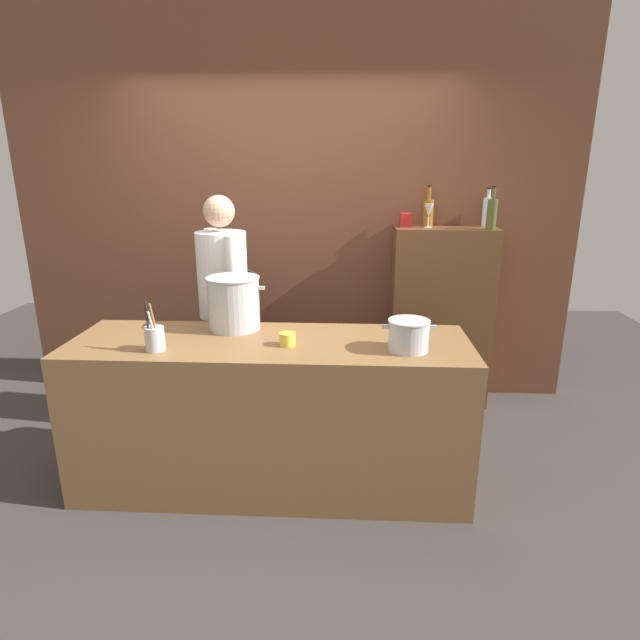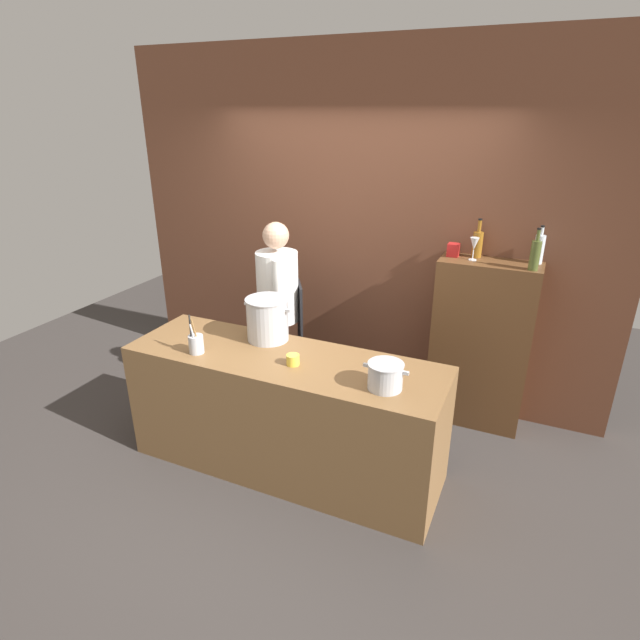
{
  "view_description": "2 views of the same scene",
  "coord_description": "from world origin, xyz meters",
  "px_view_note": "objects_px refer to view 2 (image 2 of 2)",
  "views": [
    {
      "loc": [
        0.43,
        -2.74,
        1.85
      ],
      "look_at": [
        0.27,
        0.3,
        0.94
      ],
      "focal_mm": 29.1,
      "sensor_mm": 36.0,
      "label": 1
    },
    {
      "loc": [
        1.52,
        -2.76,
        2.49
      ],
      "look_at": [
        0.09,
        0.42,
        1.03
      ],
      "focal_mm": 28.73,
      "sensor_mm": 36.0,
      "label": 2
    }
  ],
  "objects_px": {
    "stockpot_large": "(268,319)",
    "wine_bottle_olive": "(535,255)",
    "butter_jar": "(293,360)",
    "wine_bottle_amber": "(478,243)",
    "wine_glass_wide": "(474,245)",
    "chef": "(279,306)",
    "utensil_crock": "(196,344)",
    "stockpot_small": "(385,376)",
    "spice_tin_red": "(453,250)",
    "wine_bottle_clear": "(539,249)"
  },
  "relations": [
    {
      "from": "butter_jar",
      "to": "wine_bottle_amber",
      "type": "bearing_deg",
      "value": 55.59
    },
    {
      "from": "wine_bottle_clear",
      "to": "stockpot_large",
      "type": "bearing_deg",
      "value": -147.94
    },
    {
      "from": "wine_bottle_amber",
      "to": "wine_glass_wide",
      "type": "relative_size",
      "value": 1.72
    },
    {
      "from": "butter_jar",
      "to": "spice_tin_red",
      "type": "bearing_deg",
      "value": 59.89
    },
    {
      "from": "stockpot_large",
      "to": "wine_bottle_olive",
      "type": "distance_m",
      "value": 1.97
    },
    {
      "from": "stockpot_large",
      "to": "utensil_crock",
      "type": "xyz_separation_m",
      "value": [
        -0.34,
        -0.4,
        -0.09
      ]
    },
    {
      "from": "chef",
      "to": "wine_bottle_clear",
      "type": "height_order",
      "value": "wine_bottle_clear"
    },
    {
      "from": "chef",
      "to": "wine_bottle_amber",
      "type": "bearing_deg",
      "value": -99.91
    },
    {
      "from": "wine_bottle_olive",
      "to": "chef",
      "type": "bearing_deg",
      "value": -168.16
    },
    {
      "from": "spice_tin_red",
      "to": "stockpot_small",
      "type": "bearing_deg",
      "value": -94.48
    },
    {
      "from": "wine_bottle_clear",
      "to": "spice_tin_red",
      "type": "distance_m",
      "value": 0.62
    },
    {
      "from": "stockpot_small",
      "to": "wine_bottle_olive",
      "type": "distance_m",
      "value": 1.5
    },
    {
      "from": "wine_bottle_olive",
      "to": "butter_jar",
      "type": "bearing_deg",
      "value": -139.18
    },
    {
      "from": "stockpot_large",
      "to": "spice_tin_red",
      "type": "xyz_separation_m",
      "value": [
        1.11,
        1.02,
        0.39
      ]
    },
    {
      "from": "utensil_crock",
      "to": "wine_bottle_olive",
      "type": "distance_m",
      "value": 2.48
    },
    {
      "from": "wine_bottle_amber",
      "to": "stockpot_small",
      "type": "bearing_deg",
      "value": -101.18
    },
    {
      "from": "chef",
      "to": "wine_bottle_clear",
      "type": "xyz_separation_m",
      "value": [
        1.9,
        0.59,
        0.55
      ]
    },
    {
      "from": "chef",
      "to": "wine_glass_wide",
      "type": "bearing_deg",
      "value": -103.29
    },
    {
      "from": "utensil_crock",
      "to": "butter_jar",
      "type": "xyz_separation_m",
      "value": [
        0.69,
        0.12,
        -0.03
      ]
    },
    {
      "from": "utensil_crock",
      "to": "wine_glass_wide",
      "type": "relative_size",
      "value": 1.6
    },
    {
      "from": "wine_glass_wide",
      "to": "wine_bottle_amber",
      "type": "bearing_deg",
      "value": 83.47
    },
    {
      "from": "wine_glass_wide",
      "to": "utensil_crock",
      "type": "bearing_deg",
      "value": -139.62
    },
    {
      "from": "utensil_crock",
      "to": "wine_bottle_clear",
      "type": "height_order",
      "value": "wine_bottle_clear"
    },
    {
      "from": "stockpot_small",
      "to": "wine_bottle_olive",
      "type": "xyz_separation_m",
      "value": [
        0.7,
        1.21,
        0.53
      ]
    },
    {
      "from": "wine_glass_wide",
      "to": "butter_jar",
      "type": "bearing_deg",
      "value": -126.17
    },
    {
      "from": "utensil_crock",
      "to": "stockpot_small",
      "type": "bearing_deg",
      "value": 3.15
    },
    {
      "from": "butter_jar",
      "to": "wine_bottle_amber",
      "type": "height_order",
      "value": "wine_bottle_amber"
    },
    {
      "from": "stockpot_large",
      "to": "utensil_crock",
      "type": "distance_m",
      "value": 0.54
    },
    {
      "from": "stockpot_small",
      "to": "wine_bottle_amber",
      "type": "relative_size",
      "value": 0.95
    },
    {
      "from": "spice_tin_red",
      "to": "stockpot_large",
      "type": "bearing_deg",
      "value": -137.42
    },
    {
      "from": "stockpot_small",
      "to": "wine_bottle_amber",
      "type": "height_order",
      "value": "wine_bottle_amber"
    },
    {
      "from": "chef",
      "to": "wine_bottle_amber",
      "type": "height_order",
      "value": "wine_bottle_amber"
    },
    {
      "from": "chef",
      "to": "utensil_crock",
      "type": "bearing_deg",
      "value": 137.75
    },
    {
      "from": "butter_jar",
      "to": "wine_bottle_clear",
      "type": "bearing_deg",
      "value": 44.88
    },
    {
      "from": "stockpot_large",
      "to": "wine_bottle_olive",
      "type": "relative_size",
      "value": 1.23
    },
    {
      "from": "utensil_crock",
      "to": "butter_jar",
      "type": "bearing_deg",
      "value": 9.56
    },
    {
      "from": "wine_bottle_olive",
      "to": "utensil_crock",
      "type": "bearing_deg",
      "value": -147.87
    },
    {
      "from": "stockpot_small",
      "to": "chef",
      "type": "bearing_deg",
      "value": 145.25
    },
    {
      "from": "butter_jar",
      "to": "wine_bottle_clear",
      "type": "height_order",
      "value": "wine_bottle_clear"
    },
    {
      "from": "stockpot_large",
      "to": "chef",
      "type": "bearing_deg",
      "value": 109.85
    },
    {
      "from": "chef",
      "to": "stockpot_large",
      "type": "xyz_separation_m",
      "value": [
        0.18,
        -0.49,
        0.09
      ]
    },
    {
      "from": "chef",
      "to": "wine_bottle_olive",
      "type": "relative_size",
      "value": 5.43
    },
    {
      "from": "stockpot_large",
      "to": "wine_bottle_amber",
      "type": "height_order",
      "value": "wine_bottle_amber"
    },
    {
      "from": "butter_jar",
      "to": "wine_bottle_amber",
      "type": "xyz_separation_m",
      "value": [
        0.93,
        1.35,
        0.57
      ]
    },
    {
      "from": "wine_glass_wide",
      "to": "spice_tin_red",
      "type": "height_order",
      "value": "wine_glass_wide"
    },
    {
      "from": "stockpot_large",
      "to": "butter_jar",
      "type": "distance_m",
      "value": 0.47
    },
    {
      "from": "wine_bottle_olive",
      "to": "stockpot_large",
      "type": "bearing_deg",
      "value": -152.63
    },
    {
      "from": "butter_jar",
      "to": "wine_glass_wide",
      "type": "height_order",
      "value": "wine_glass_wide"
    },
    {
      "from": "utensil_crock",
      "to": "wine_bottle_amber",
      "type": "distance_m",
      "value": 2.25
    },
    {
      "from": "wine_glass_wide",
      "to": "spice_tin_red",
      "type": "bearing_deg",
      "value": 161.79
    }
  ]
}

